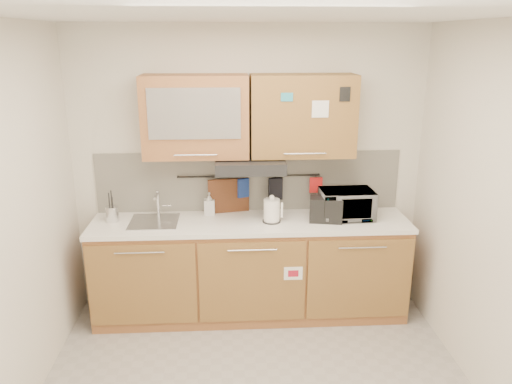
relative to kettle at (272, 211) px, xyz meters
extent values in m
plane|color=white|center=(-0.19, -1.15, 1.58)|extent=(3.20, 3.20, 0.00)
plane|color=silver|center=(-0.19, 0.35, 0.28)|extent=(3.20, 0.00, 3.20)
plane|color=silver|center=(-1.79, -1.15, 0.28)|extent=(0.00, 3.00, 3.00)
plane|color=silver|center=(1.41, -1.15, 0.28)|extent=(0.00, 3.00, 3.00)
cube|color=#AD713D|center=(-0.19, 0.05, -0.58)|extent=(2.80, 0.60, 0.88)
cube|color=black|center=(-0.19, 0.05, -0.97)|extent=(2.80, 0.54, 0.10)
cube|color=olive|center=(-1.12, -0.26, -0.55)|extent=(0.91, 0.02, 0.74)
cylinder|color=silver|center=(-1.12, -0.29, -0.24)|extent=(0.41, 0.01, 0.01)
cube|color=olive|center=(-0.19, -0.26, -0.55)|extent=(0.91, 0.02, 0.74)
cylinder|color=silver|center=(-0.19, -0.29, -0.24)|extent=(0.41, 0.01, 0.01)
cube|color=olive|center=(0.75, -0.26, -0.55)|extent=(0.91, 0.02, 0.74)
cylinder|color=silver|center=(0.75, -0.29, -0.24)|extent=(0.41, 0.01, 0.01)
cube|color=white|center=(-0.19, 0.04, -0.12)|extent=(2.82, 0.62, 0.04)
cube|color=silver|center=(-0.19, 0.34, 0.18)|extent=(2.80, 0.02, 0.56)
cube|color=#AD713D|center=(-0.65, 0.17, 0.81)|extent=(0.90, 0.35, 0.70)
cube|color=silver|center=(-0.65, -0.01, 0.86)|extent=(0.76, 0.02, 0.42)
cube|color=olive|center=(0.27, 0.17, 0.81)|extent=(0.90, 0.35, 0.70)
cube|color=white|center=(0.39, -0.01, 0.89)|extent=(0.14, 0.00, 0.14)
cube|color=black|center=(-0.19, 0.10, 0.40)|extent=(0.60, 0.46, 0.10)
cube|color=silver|center=(-1.04, 0.05, -0.10)|extent=(0.42, 0.40, 0.03)
cylinder|color=silver|center=(-1.02, 0.21, 0.02)|extent=(0.03, 0.03, 0.24)
cylinder|color=silver|center=(-1.02, 0.13, 0.12)|extent=(0.02, 0.18, 0.02)
cylinder|color=black|center=(-0.19, 0.30, 0.24)|extent=(1.30, 0.02, 0.02)
cylinder|color=silver|center=(-1.40, 0.09, -0.03)|extent=(0.13, 0.13, 0.14)
cylinder|color=black|center=(-1.42, 0.10, 0.03)|extent=(0.01, 0.01, 0.26)
cylinder|color=black|center=(-1.39, 0.08, 0.02)|extent=(0.01, 0.01, 0.23)
cylinder|color=black|center=(-1.40, 0.11, 0.04)|extent=(0.01, 0.01, 0.28)
cylinder|color=black|center=(-1.42, 0.07, 0.00)|extent=(0.01, 0.01, 0.21)
cylinder|color=white|center=(0.00, 0.00, 0.01)|extent=(0.16, 0.16, 0.21)
sphere|color=white|center=(0.00, 0.00, 0.13)|extent=(0.05, 0.05, 0.05)
cube|color=white|center=(0.09, -0.01, 0.01)|extent=(0.02, 0.03, 0.13)
cylinder|color=black|center=(0.00, 0.00, -0.09)|extent=(0.16, 0.16, 0.01)
cube|color=black|center=(0.48, -0.01, 0.01)|extent=(0.31, 0.22, 0.22)
cube|color=black|center=(0.43, 0.00, 0.11)|extent=(0.10, 0.14, 0.01)
cube|color=black|center=(0.53, -0.02, 0.11)|extent=(0.10, 0.14, 0.01)
imported|color=#999999|center=(0.68, 0.06, 0.03)|extent=(0.48, 0.33, 0.26)
imported|color=#999999|center=(-0.55, 0.23, 0.01)|extent=(0.10, 0.10, 0.21)
cube|color=brown|center=(-0.38, 0.28, -0.01)|extent=(0.38, 0.10, 0.47)
cube|color=navy|center=(-0.24, 0.28, 0.13)|extent=(0.11, 0.07, 0.18)
cube|color=black|center=(0.06, 0.28, 0.12)|extent=(0.13, 0.05, 0.20)
cube|color=red|center=(0.43, 0.28, 0.15)|extent=(0.12, 0.02, 0.14)
camera|label=1|loc=(-0.37, -4.11, 1.46)|focal=35.00mm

